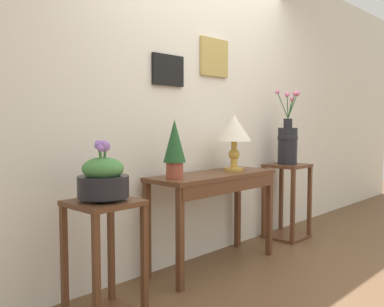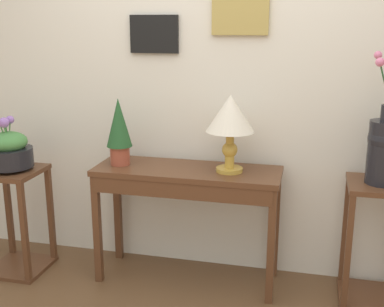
% 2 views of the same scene
% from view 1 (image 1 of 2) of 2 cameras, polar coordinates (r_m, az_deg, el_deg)
% --- Properties ---
extents(ground_plane, '(12.00, 12.00, 0.01)m').
position_cam_1_polar(ground_plane, '(3.17, 19.19, -18.01)').
color(ground_plane, brown).
extents(back_wall_with_art, '(9.00, 0.13, 2.80)m').
position_cam_1_polar(back_wall_with_art, '(3.68, 0.61, 7.61)').
color(back_wall_with_art, silver).
rests_on(back_wall_with_art, ground).
extents(console_table, '(1.18, 0.42, 0.77)m').
position_cam_1_polar(console_table, '(3.41, 3.23, -4.61)').
color(console_table, '#56331E').
rests_on(console_table, ground).
extents(table_lamp, '(0.30, 0.30, 0.48)m').
position_cam_1_polar(table_lamp, '(3.59, 5.76, 3.07)').
color(table_lamp, gold).
rests_on(table_lamp, console_table).
extents(potted_plant_on_console, '(0.17, 0.17, 0.44)m').
position_cam_1_polar(potted_plant_on_console, '(3.05, -2.40, 0.98)').
color(potted_plant_on_console, '#9E4733').
rests_on(potted_plant_on_console, console_table).
extents(pedestal_stand_left, '(0.38, 0.38, 0.73)m').
position_cam_1_polar(pedestal_stand_left, '(2.61, -11.84, -14.13)').
color(pedestal_stand_left, '#56331E').
rests_on(pedestal_stand_left, ground).
extents(planter_bowl_wide_left, '(0.30, 0.30, 0.35)m').
position_cam_1_polar(planter_bowl_wide_left, '(2.50, -12.01, -3.33)').
color(planter_bowl_wide_left, black).
rests_on(planter_bowl_wide_left, pedestal_stand_left).
extents(pedestal_stand_right, '(0.38, 0.38, 0.76)m').
position_cam_1_polar(pedestal_stand_right, '(4.42, 12.76, -6.35)').
color(pedestal_stand_right, '#56331E').
rests_on(pedestal_stand_right, ground).
extents(flower_vase_tall_right, '(0.21, 0.22, 0.75)m').
position_cam_1_polar(flower_vase_tall_right, '(4.35, 12.90, 1.66)').
color(flower_vase_tall_right, black).
rests_on(flower_vase_tall_right, pedestal_stand_right).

